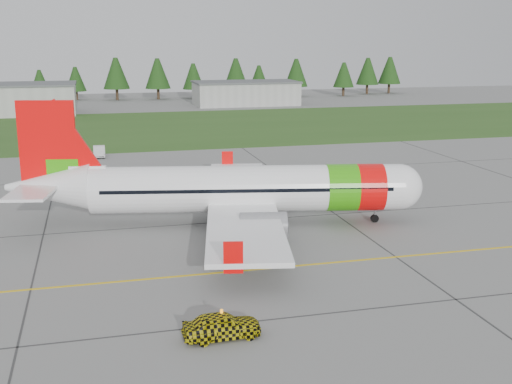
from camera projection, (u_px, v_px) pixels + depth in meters
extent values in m
plane|color=gray|center=(298.00, 317.00, 36.22)|extent=(320.00, 320.00, 0.00)
cylinder|color=white|center=(247.00, 189.00, 53.73)|extent=(26.12, 8.80, 3.88)
sphere|color=white|center=(399.00, 187.00, 54.42)|extent=(3.88, 3.88, 3.88)
cone|color=white|center=(48.00, 187.00, 52.78)|extent=(7.58, 5.15, 3.88)
cube|color=black|center=(403.00, 183.00, 54.35)|extent=(2.06, 2.84, 0.56)
cylinder|color=#38AE0D|center=(341.00, 187.00, 54.15)|extent=(3.30, 4.38, 3.96)
cylinder|color=#FC0808|center=(369.00, 187.00, 54.28)|extent=(2.91, 4.31, 3.96)
cube|color=white|center=(241.00, 201.00, 53.96)|extent=(11.51, 32.28, 0.36)
cube|color=#FC0808|center=(227.00, 161.00, 69.14)|extent=(1.21, 0.41, 1.99)
cube|color=#FC0808|center=(233.00, 257.00, 38.42)|extent=(1.21, 0.41, 1.99)
cylinder|color=gray|center=(256.00, 192.00, 59.48)|extent=(3.92, 2.74, 2.09)
cylinder|color=gray|center=(263.00, 226.00, 48.85)|extent=(3.92, 2.74, 2.09)
cube|color=#FC0808|center=(48.00, 147.00, 52.02)|extent=(4.56, 1.23, 7.56)
cube|color=#38AE0D|center=(63.00, 173.00, 52.58)|extent=(2.62, 0.91, 2.39)
cube|color=white|center=(42.00, 184.00, 52.70)|extent=(5.33, 11.84, 0.22)
cylinder|color=slate|center=(375.00, 214.00, 54.87)|extent=(0.18, 0.18, 1.39)
cylinder|color=black|center=(375.00, 218.00, 54.95)|extent=(0.72, 0.40, 0.68)
cylinder|color=slate|center=(229.00, 205.00, 56.85)|extent=(0.22, 0.22, 1.89)
cylinder|color=black|center=(225.00, 210.00, 56.93)|extent=(1.10, 0.64, 1.03)
cylinder|color=slate|center=(230.00, 223.00, 51.44)|extent=(0.22, 0.22, 1.89)
cylinder|color=black|center=(225.00, 228.00, 51.52)|extent=(1.10, 0.64, 1.03)
imported|color=yellow|center=(221.00, 301.00, 33.20)|extent=(1.48, 1.72, 4.13)
imported|color=silver|center=(99.00, 140.00, 85.20)|extent=(1.52, 1.44, 4.34)
cube|color=#30561E|center=(155.00, 128.00, 113.52)|extent=(320.00, 50.00, 0.03)
cube|color=gold|center=(262.00, 269.00, 43.76)|extent=(120.00, 0.25, 0.02)
cube|color=#A8A8A3|center=(246.00, 94.00, 152.84)|extent=(24.00, 12.00, 5.20)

